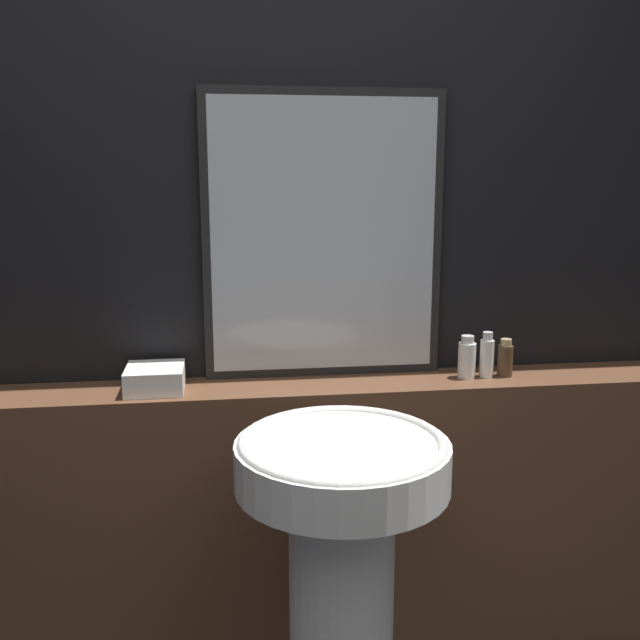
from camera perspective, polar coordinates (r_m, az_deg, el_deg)
wall_back at (r=2.18m, az=-3.01°, el=4.79°), size 8.00×0.06×2.50m
vanity_counter at (r=2.28m, az=-2.46°, el=-16.08°), size 2.56×0.23×0.90m
pedestal_sink at (r=1.80m, az=1.73°, el=-19.48°), size 0.50×0.50×0.92m
mirror at (r=2.13m, az=0.29°, el=6.71°), size 0.72×0.03×0.85m
towel_stack at (r=2.10m, az=-13.05°, el=-4.57°), size 0.16×0.17×0.07m
shampoo_bottle at (r=2.20m, az=11.67°, el=-3.02°), size 0.05×0.05×0.13m
conditioner_bottle at (r=2.23m, az=13.20°, el=-2.84°), size 0.04×0.04×0.14m
lotion_bottle at (r=2.25m, az=14.60°, el=-3.04°), size 0.05×0.05×0.12m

